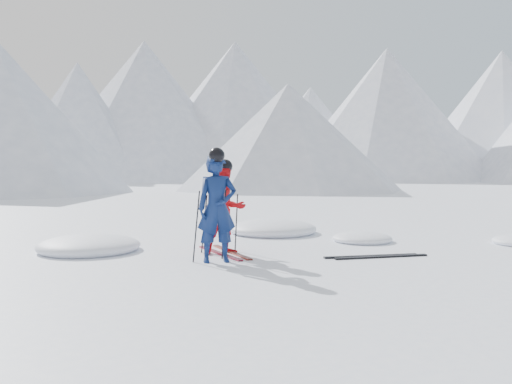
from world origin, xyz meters
TOP-DOWN VIEW (x-y plane):
  - ground at (0.00, 0.00)m, footprint 160.00×160.00m
  - mountain_range at (5.71, 35.31)m, footprint 106.15×62.94m
  - skier_blue at (-2.52, 0.09)m, footprint 0.73×0.57m
  - skier_red at (-2.02, 0.77)m, footprint 0.80×0.65m
  - pole_blue_left at (-2.82, 0.24)m, footprint 0.12×0.08m
  - pole_blue_right at (-2.27, 0.34)m, footprint 0.12×0.07m
  - pole_red_left at (-2.32, 1.02)m, footprint 0.11×0.09m
  - pole_red_right at (-1.72, 0.92)m, footprint 0.11×0.08m
  - ski_worn_left at (-2.14, 0.77)m, footprint 0.15×1.70m
  - ski_worn_right at (-1.90, 0.77)m, footprint 0.27×1.70m
  - ski_loose_a at (-0.02, -0.81)m, footprint 1.65×0.61m
  - ski_loose_b at (0.08, -0.96)m, footprint 1.66×0.55m
  - snow_lumps at (-0.98, 2.03)m, footprint 9.16×5.52m

SIDE VIEW (x-z plane):
  - ground at x=0.00m, z-range 0.00..0.00m
  - snow_lumps at x=-0.98m, z-range -0.22..0.22m
  - ski_worn_left at x=-2.14m, z-range 0.00..0.03m
  - ski_worn_right at x=-1.90m, z-range 0.00..0.03m
  - ski_loose_a at x=-0.02m, z-range 0.00..0.03m
  - ski_loose_b at x=0.08m, z-range 0.00..0.03m
  - pole_red_right at x=-1.72m, z-range 0.00..1.05m
  - pole_red_left at x=-2.32m, z-range 0.00..1.05m
  - pole_blue_left at x=-2.82m, z-range 0.00..1.17m
  - pole_blue_right at x=-2.27m, z-range 0.00..1.17m
  - skier_red at x=-2.02m, z-range 0.00..1.57m
  - skier_blue at x=-2.52m, z-range 0.00..1.76m
  - mountain_range at x=5.71m, z-range -1.04..14.49m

